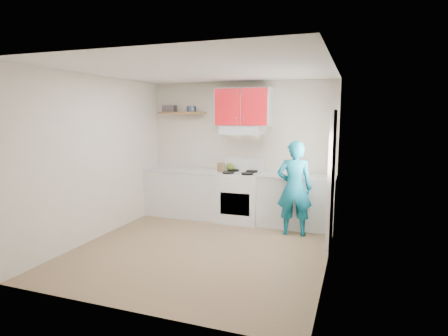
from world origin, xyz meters
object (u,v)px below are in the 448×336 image
at_px(tin, 191,109).
at_px(kettle, 230,167).
at_px(person, 294,188).
at_px(stove, 240,197).
at_px(crock, 221,168).

xyz_separation_m(tin, kettle, (0.78, 0.04, -1.10)).
bearing_deg(kettle, person, -50.77).
height_order(tin, person, tin).
distance_m(stove, crock, 0.66).
xyz_separation_m(stove, kettle, (-0.26, 0.19, 0.53)).
distance_m(tin, kettle, 1.35).
bearing_deg(tin, kettle, 3.12).
bearing_deg(person, crock, -27.33).
height_order(tin, crock, tin).
height_order(stove, person, person).
relative_size(tin, crock, 1.01).
xyz_separation_m(stove, person, (1.07, -0.45, 0.33)).
bearing_deg(tin, stove, -7.94).
bearing_deg(stove, kettle, 143.65).
xyz_separation_m(stove, tin, (-1.04, 0.15, 1.63)).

